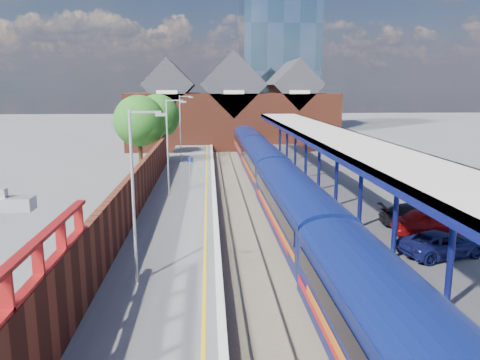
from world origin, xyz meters
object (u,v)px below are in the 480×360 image
object	(u,v)px
train	(275,177)
parked_car_red	(436,223)
lamp_post_c	(169,141)
parked_car_dark	(419,215)
lamp_post_d	(181,124)
platform_sign	(190,167)
parked_car_blue	(442,244)
lamp_post_b	(136,187)

from	to	relation	value
train	parked_car_red	xyz separation A→B (m)	(6.97, -11.53, -0.36)
lamp_post_c	parked_car_dark	xyz separation A→B (m)	(14.80, -9.08, -3.36)
lamp_post_d	parked_car_dark	distance (m)	29.32
platform_sign	parked_car_blue	xyz separation A→B (m)	(12.42, -15.84, -1.10)
train	parked_car_dark	distance (m)	11.82
lamp_post_b	parked_car_dark	xyz separation A→B (m)	(14.80, 6.92, -3.36)
lamp_post_d	train	bearing A→B (deg)	-63.18
lamp_post_b	parked_car_blue	size ratio (longest dim) A/B	1.66
lamp_post_b	parked_car_red	distance (m)	15.96
train	lamp_post_c	bearing A→B (deg)	-176.62
train	lamp_post_c	xyz separation A→B (m)	(-7.86, -0.46, 2.87)
lamp_post_d	parked_car_blue	size ratio (longest dim) A/B	1.66
parked_car_red	lamp_post_c	bearing A→B (deg)	60.27
train	platform_sign	size ratio (longest dim) A/B	26.37
lamp_post_d	parked_car_dark	xyz separation A→B (m)	(14.80, -25.08, -3.36)
lamp_post_d	parked_car_red	distance (m)	31.03
lamp_post_d	parked_car_dark	world-z (taller)	lamp_post_d
parked_car_dark	platform_sign	bearing A→B (deg)	53.87
lamp_post_b	platform_sign	size ratio (longest dim) A/B	2.80
parked_car_red	parked_car_dark	size ratio (longest dim) A/B	1.02
train	lamp_post_d	size ratio (longest dim) A/B	9.42
lamp_post_d	parked_car_blue	world-z (taller)	lamp_post_d
train	parked_car_blue	world-z (taller)	train
train	lamp_post_c	world-z (taller)	lamp_post_c
lamp_post_b	lamp_post_d	distance (m)	32.00
train	lamp_post_d	world-z (taller)	lamp_post_d
parked_car_blue	parked_car_red	bearing A→B (deg)	-36.29
parked_car_blue	parked_car_dark	bearing A→B (deg)	-27.76
platform_sign	parked_car_blue	distance (m)	20.16
train	parked_car_dark	world-z (taller)	train
parked_car_dark	parked_car_blue	bearing A→B (deg)	171.36
lamp_post_c	parked_car_red	size ratio (longest dim) A/B	1.57
lamp_post_b	parked_car_blue	xyz separation A→B (m)	(13.79, 2.16, -3.41)
parked_car_red	platform_sign	bearing A→B (deg)	52.87
lamp_post_b	parked_car_red	bearing A→B (deg)	18.41
parked_car_dark	lamp_post_b	bearing A→B (deg)	118.43
lamp_post_d	parked_car_red	world-z (taller)	lamp_post_d
parked_car_red	parked_car_blue	distance (m)	2.97
lamp_post_b	parked_car_blue	world-z (taller)	lamp_post_b
lamp_post_c	lamp_post_d	world-z (taller)	same
parked_car_blue	train	bearing A→B (deg)	6.79
lamp_post_c	parked_car_dark	distance (m)	17.69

